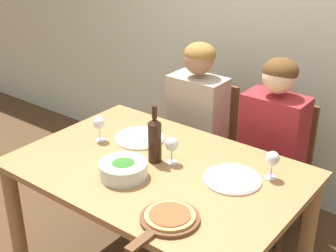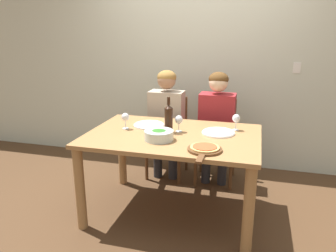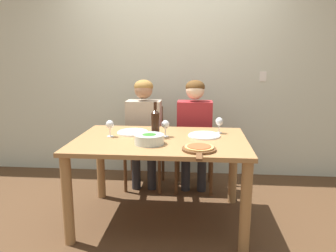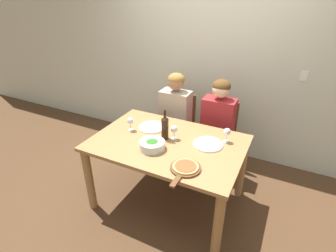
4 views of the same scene
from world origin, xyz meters
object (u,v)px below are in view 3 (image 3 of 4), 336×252
at_px(person_man, 195,125).
at_px(wine_glass_right, 219,122).
at_px(dinner_plate_left, 133,132).
at_px(broccoli_bowl, 149,139).
at_px(chair_left, 146,143).
at_px(person_woman, 144,124).
at_px(wine_bottle, 155,123).
at_px(dinner_plate_right, 204,135).
at_px(wine_glass_left, 110,125).
at_px(chair_right, 194,144).
at_px(wine_glass_centre, 165,125).
at_px(pizza_on_board, 199,149).

height_order(person_man, wine_glass_right, person_man).
bearing_deg(dinner_plate_left, broccoli_bowl, -60.18).
height_order(person_man, dinner_plate_left, person_man).
distance_m(chair_left, person_woman, 0.27).
relative_size(wine_bottle, wine_glass_right, 2.13).
distance_m(chair_left, person_man, 0.63).
relative_size(dinner_plate_right, wine_glass_left, 1.94).
relative_size(chair_left, wine_bottle, 2.84).
bearing_deg(wine_glass_right, broccoli_bowl, -143.45).
relative_size(chair_right, wine_bottle, 2.84).
height_order(broccoli_bowl, wine_glass_left, wine_glass_left).
distance_m(chair_right, dinner_plate_right, 0.80).
bearing_deg(dinner_plate_right, wine_glass_right, 44.70).
bearing_deg(person_woman, person_man, 0.00).
distance_m(chair_right, person_woman, 0.63).
distance_m(broccoli_bowl, dinner_plate_right, 0.55).
bearing_deg(wine_glass_centre, dinner_plate_left, 161.28).
relative_size(chair_left, person_man, 0.74).
height_order(wine_glass_left, wine_glass_right, same).
bearing_deg(broccoli_bowl, chair_left, 100.83).
height_order(pizza_on_board, wine_glass_centre, wine_glass_centre).
height_order(chair_right, wine_glass_left, wine_glass_left).
height_order(person_woman, wine_bottle, person_woman).
bearing_deg(wine_glass_left, person_man, 43.82).
height_order(dinner_plate_right, wine_glass_left, wine_glass_left).
distance_m(wine_bottle, dinner_plate_left, 0.30).
distance_m(person_woman, wine_glass_right, 0.95).
height_order(broccoli_bowl, pizza_on_board, broccoli_bowl).
xyz_separation_m(wine_bottle, pizza_on_board, (0.39, -0.38, -0.12)).
distance_m(pizza_on_board, wine_glass_left, 0.89).
bearing_deg(person_woman, chair_left, 90.00).
distance_m(wine_bottle, dinner_plate_right, 0.46).
bearing_deg(wine_glass_centre, chair_left, 111.37).
bearing_deg(chair_left, person_man, -10.93).
bearing_deg(person_man, dinner_plate_right, -81.67).
xyz_separation_m(person_man, wine_glass_right, (0.23, -0.50, 0.13)).
distance_m(person_woman, dinner_plate_right, 0.92).
xyz_separation_m(pizza_on_board, wine_glass_centre, (-0.30, 0.42, 0.09)).
relative_size(chair_right, dinner_plate_left, 3.13).
relative_size(person_woman, dinner_plate_left, 4.24).
height_order(dinner_plate_left, pizza_on_board, pizza_on_board).
height_order(chair_right, broccoli_bowl, chair_right).
height_order(chair_right, wine_bottle, wine_bottle).
distance_m(person_woman, wine_bottle, 0.77).
height_order(person_man, broccoli_bowl, person_man).
bearing_deg(dinner_plate_left, dinner_plate_right, -5.64).
bearing_deg(wine_bottle, wine_glass_right, 20.79).
bearing_deg(dinner_plate_left, wine_glass_right, 5.13).
bearing_deg(person_woman, wine_glass_centre, -65.57).
bearing_deg(dinner_plate_left, wine_bottle, -31.86).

